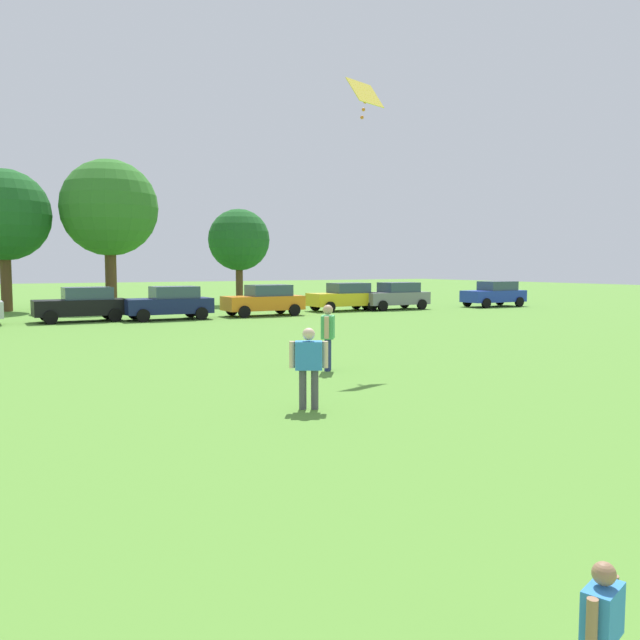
{
  "coord_description": "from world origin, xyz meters",
  "views": [
    {
      "loc": [
        -4.0,
        1.19,
        2.73
      ],
      "look_at": [
        1.82,
        11.81,
        1.72
      ],
      "focal_mm": 36.74,
      "sensor_mm": 36.0,
      "label": 1
    }
  ],
  "objects_px": {
    "kite": "(365,95)",
    "parked_car_yellow_4": "(345,297)",
    "parked_car_orange_3": "(264,300)",
    "parked_car_blue_6": "(494,294)",
    "bystander_midfield": "(309,361)",
    "tree_right": "(109,208)",
    "parked_car_gray_5": "(395,296)",
    "tree_far_right": "(239,240)",
    "parked_car_navy_2": "(169,303)",
    "tree_center": "(4,215)",
    "parked_car_black_1": "(82,304)",
    "child_kite_flyer": "(602,623)",
    "adult_bystander": "(328,332)"
  },
  "relations": [
    {
      "from": "parked_car_orange_3",
      "to": "parked_car_blue_6",
      "type": "distance_m",
      "value": 16.69
    },
    {
      "from": "bystander_midfield",
      "to": "parked_car_black_1",
      "type": "relative_size",
      "value": 0.36
    },
    {
      "from": "parked_car_navy_2",
      "to": "child_kite_flyer",
      "type": "bearing_deg",
      "value": 79.01
    },
    {
      "from": "parked_car_black_1",
      "to": "adult_bystander",
      "type": "bearing_deg",
      "value": 99.64
    },
    {
      "from": "bystander_midfield",
      "to": "parked_car_orange_3",
      "type": "xyz_separation_m",
      "value": [
        8.73,
        21.79,
        -0.07
      ]
    },
    {
      "from": "child_kite_flyer",
      "to": "parked_car_blue_6",
      "type": "bearing_deg",
      "value": 27.05
    },
    {
      "from": "child_kite_flyer",
      "to": "parked_car_orange_3",
      "type": "bearing_deg",
      "value": 49.56
    },
    {
      "from": "bystander_midfield",
      "to": "parked_car_blue_6",
      "type": "distance_m",
      "value": 33.44
    },
    {
      "from": "bystander_midfield",
      "to": "tree_far_right",
      "type": "bearing_deg",
      "value": -81.48
    },
    {
      "from": "child_kite_flyer",
      "to": "parked_car_navy_2",
      "type": "distance_m",
      "value": 30.61
    },
    {
      "from": "child_kite_flyer",
      "to": "parked_car_blue_6",
      "type": "height_order",
      "value": "parked_car_blue_6"
    },
    {
      "from": "adult_bystander",
      "to": "parked_car_blue_6",
      "type": "xyz_separation_m",
      "value": [
        22.83,
        17.88,
        -0.16
      ]
    },
    {
      "from": "parked_car_orange_3",
      "to": "parked_car_yellow_4",
      "type": "height_order",
      "value": "same"
    },
    {
      "from": "bystander_midfield",
      "to": "parked_car_black_1",
      "type": "distance_m",
      "value": 22.6
    },
    {
      "from": "tree_center",
      "to": "parked_car_gray_5",
      "type": "bearing_deg",
      "value": -24.39
    },
    {
      "from": "bystander_midfield",
      "to": "parked_car_blue_6",
      "type": "xyz_separation_m",
      "value": [
        25.42,
        21.73,
        -0.07
      ]
    },
    {
      "from": "child_kite_flyer",
      "to": "parked_car_navy_2",
      "type": "bearing_deg",
      "value": 58.8
    },
    {
      "from": "child_kite_flyer",
      "to": "adult_bystander",
      "type": "xyz_separation_m",
      "value": [
        4.96,
        12.2,
        0.46
      ]
    },
    {
      "from": "child_kite_flyer",
      "to": "tree_right",
      "type": "relative_size",
      "value": 0.1
    },
    {
      "from": "adult_bystander",
      "to": "bystander_midfield",
      "type": "height_order",
      "value": "adult_bystander"
    },
    {
      "from": "adult_bystander",
      "to": "parked_car_yellow_4",
      "type": "bearing_deg",
      "value": -177.2
    },
    {
      "from": "bystander_midfield",
      "to": "parked_car_yellow_4",
      "type": "height_order",
      "value": "parked_car_yellow_4"
    },
    {
      "from": "parked_car_navy_2",
      "to": "parked_car_orange_3",
      "type": "xyz_separation_m",
      "value": [
        5.27,
        0.09,
        0.0
      ]
    },
    {
      "from": "parked_car_gray_5",
      "to": "tree_far_right",
      "type": "xyz_separation_m",
      "value": [
        -6.63,
        9.38,
        3.63
      ]
    },
    {
      "from": "parked_car_navy_2",
      "to": "parked_car_gray_5",
      "type": "distance_m",
      "value": 14.51
    },
    {
      "from": "adult_bystander",
      "to": "tree_far_right",
      "type": "xyz_separation_m",
      "value": [
        8.73,
        28.07,
        3.47
      ]
    },
    {
      "from": "parked_car_gray_5",
      "to": "bystander_midfield",
      "type": "bearing_deg",
      "value": 51.48
    },
    {
      "from": "kite",
      "to": "parked_car_gray_5",
      "type": "height_order",
      "value": "kite"
    },
    {
      "from": "kite",
      "to": "parked_car_yellow_4",
      "type": "bearing_deg",
      "value": 60.6
    },
    {
      "from": "parked_car_navy_2",
      "to": "tree_center",
      "type": "height_order",
      "value": "tree_center"
    },
    {
      "from": "tree_center",
      "to": "tree_far_right",
      "type": "relative_size",
      "value": 1.27
    },
    {
      "from": "parked_car_gray_5",
      "to": "parked_car_orange_3",
      "type": "bearing_deg",
      "value": 4.72
    },
    {
      "from": "parked_car_blue_6",
      "to": "parked_car_black_1",
      "type": "bearing_deg",
      "value": -1.91
    },
    {
      "from": "tree_right",
      "to": "bystander_midfield",
      "type": "bearing_deg",
      "value": -94.59
    },
    {
      "from": "bystander_midfield",
      "to": "tree_right",
      "type": "bearing_deg",
      "value": -66.55
    },
    {
      "from": "parked_car_gray_5",
      "to": "tree_center",
      "type": "height_order",
      "value": "tree_center"
    },
    {
      "from": "parked_car_yellow_4",
      "to": "tree_center",
      "type": "distance_m",
      "value": 20.75
    },
    {
      "from": "parked_car_black_1",
      "to": "parked_car_yellow_4",
      "type": "xyz_separation_m",
      "value": [
        15.19,
        0.43,
        0.0
      ]
    },
    {
      "from": "parked_car_black_1",
      "to": "tree_far_right",
      "type": "xyz_separation_m",
      "value": [
        11.91,
        9.33,
        3.63
      ]
    },
    {
      "from": "parked_car_orange_3",
      "to": "tree_right",
      "type": "bearing_deg",
      "value": -57.28
    },
    {
      "from": "tree_far_right",
      "to": "parked_car_navy_2",
      "type": "bearing_deg",
      "value": -127.53
    },
    {
      "from": "tree_far_right",
      "to": "parked_car_orange_3",
      "type": "bearing_deg",
      "value": -104.3
    },
    {
      "from": "parked_car_blue_6",
      "to": "tree_far_right",
      "type": "bearing_deg",
      "value": -35.85
    },
    {
      "from": "kite",
      "to": "parked_car_navy_2",
      "type": "xyz_separation_m",
      "value": [
        -1.02,
        16.6,
        -6.67
      ]
    },
    {
      "from": "parked_car_black_1",
      "to": "parked_car_yellow_4",
      "type": "relative_size",
      "value": 1.0
    },
    {
      "from": "parked_car_yellow_4",
      "to": "tree_far_right",
      "type": "relative_size",
      "value": 0.65
    },
    {
      "from": "parked_car_black_1",
      "to": "tree_right",
      "type": "relative_size",
      "value": 0.46
    },
    {
      "from": "tree_far_right",
      "to": "tree_center",
      "type": "bearing_deg",
      "value": 178.85
    },
    {
      "from": "bystander_midfield",
      "to": "tree_far_right",
      "type": "height_order",
      "value": "tree_far_right"
    },
    {
      "from": "tree_center",
      "to": "tree_right",
      "type": "relative_size",
      "value": 0.91
    }
  ]
}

